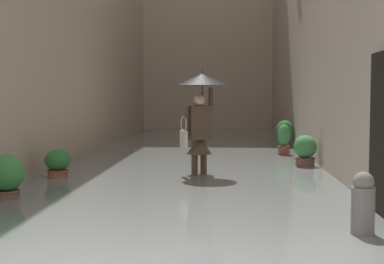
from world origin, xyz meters
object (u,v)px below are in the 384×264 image
Objects in this scene: potted_plant_mid_left at (284,143)px; potted_plant_far_left at (285,135)px; potted_plant_near_left at (305,153)px; potted_plant_far_right at (6,179)px; potted_plant_near_right at (58,166)px; person_wading at (200,107)px; mooring_bollard at (363,212)px.

potted_plant_far_left is at bearing -96.56° from potted_plant_mid_left.
potted_plant_near_left is 6.16m from potted_plant_far_right.
potted_plant_near_right is 0.85× the size of potted_plant_far_right.
person_wading reaches higher than mooring_bollard.
potted_plant_far_left is 9.85m from mooring_bollard.
potted_plant_far_right is (0.13, 2.01, 0.08)m from potted_plant_near_right.
person_wading is 2.25× the size of potted_plant_far_left.
person_wading is 2.28× the size of potted_plant_mid_left.
potted_plant_mid_left reaches higher than potted_plant_near_right.
potted_plant_mid_left reaches higher than potted_plant_far_right.
potted_plant_mid_left is 7.61m from potted_plant_far_right.
mooring_bollard is (0.22, 9.85, -0.10)m from potted_plant_far_left.
person_wading is at bearing -168.26° from potted_plant_near_right.
potted_plant_near_right is 5.01m from potted_plant_near_left.
potted_plant_far_left is 1.10× the size of mooring_bollard.
potted_plant_mid_left is at bearing -137.52° from potted_plant_near_right.
potted_plant_far_left reaches higher than potted_plant_far_right.
potted_plant_far_left reaches higher than potted_plant_mid_left.
person_wading is 2.48× the size of mooring_bollard.
potted_plant_far_left is 1.16× the size of potted_plant_far_right.
potted_plant_near_left is at bearing -147.57° from person_wading.
person_wading reaches higher than potted_plant_far_right.
mooring_bollard is at bearing 88.73° from potted_plant_far_left.
mooring_bollard is (-1.92, 4.33, -1.01)m from person_wading.
person_wading is 4.84m from mooring_bollard.
mooring_bollard reaches higher than potted_plant_near_left.
potted_plant_near_right is 0.83× the size of potted_plant_near_left.
mooring_bollard is at bearing 88.02° from potted_plant_near_left.
person_wading is 2.56× the size of potted_plant_near_left.
potted_plant_near_right is at bearing 42.48° from potted_plant_mid_left.
potted_plant_near_right is 7.64m from potted_plant_far_left.
potted_plant_far_right is at bearing 39.06° from potted_plant_near_left.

